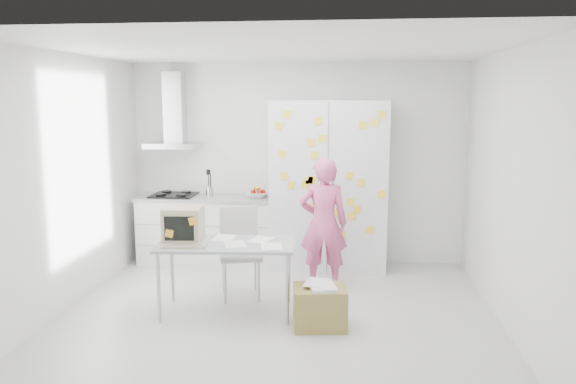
# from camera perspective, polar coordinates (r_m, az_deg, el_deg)

# --- Properties ---
(floor) EXTENTS (4.50, 4.00, 0.02)m
(floor) POSITION_cam_1_polar(r_m,az_deg,el_deg) (6.05, -0.96, -12.17)
(floor) COLOR silver
(floor) RESTS_ON ground
(walls) EXTENTS (4.52, 4.01, 2.70)m
(walls) POSITION_cam_1_polar(r_m,az_deg,el_deg) (6.40, -0.18, 1.64)
(walls) COLOR white
(walls) RESTS_ON ground
(ceiling) EXTENTS (4.50, 4.00, 0.02)m
(ceiling) POSITION_cam_1_polar(r_m,az_deg,el_deg) (5.65, -1.03, 14.32)
(ceiling) COLOR white
(ceiling) RESTS_ON walls
(counter_run) EXTENTS (1.84, 0.63, 1.28)m
(counter_run) POSITION_cam_1_polar(r_m,az_deg,el_deg) (7.73, -8.22, -3.72)
(counter_run) COLOR white
(counter_run) RESTS_ON ground
(range_hood) EXTENTS (0.70, 0.48, 1.01)m
(range_hood) POSITION_cam_1_polar(r_m,az_deg,el_deg) (7.79, -11.48, 7.34)
(range_hood) COLOR silver
(range_hood) RESTS_ON walls
(tall_cabinet) EXTENTS (1.50, 0.68, 2.20)m
(tall_cabinet) POSITION_cam_1_polar(r_m,az_deg,el_deg) (7.35, 4.16, 0.66)
(tall_cabinet) COLOR silver
(tall_cabinet) RESTS_ON ground
(person) EXTENTS (0.59, 0.42, 1.55)m
(person) POSITION_cam_1_polar(r_m,az_deg,el_deg) (6.60, 3.62, -3.21)
(person) COLOR #DD568D
(person) RESTS_ON ground
(desk) EXTENTS (1.45, 0.81, 1.11)m
(desk) POSITION_cam_1_polar(r_m,az_deg,el_deg) (5.90, -9.03, -4.15)
(desk) COLOR #9CA3A6
(desk) RESTS_ON ground
(chair) EXTENTS (0.56, 0.56, 1.01)m
(chair) POSITION_cam_1_polar(r_m,az_deg,el_deg) (6.40, -4.92, -5.54)
(chair) COLOR #B9B9B7
(chair) RESTS_ON ground
(cardboard_box) EXTENTS (0.56, 0.47, 0.44)m
(cardboard_box) POSITION_cam_1_polar(r_m,az_deg,el_deg) (5.62, 3.25, -11.54)
(cardboard_box) COLOR olive
(cardboard_box) RESTS_ON ground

